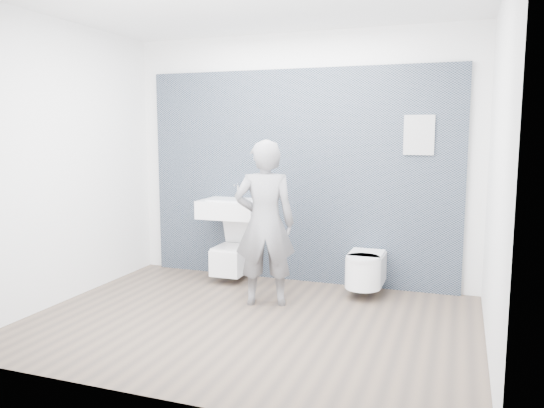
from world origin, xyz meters
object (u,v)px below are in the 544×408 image
(washbasin, at_px, (231,208))
(toilet_square, at_px, (232,258))
(visitor, at_px, (265,223))
(toilet_rounded, at_px, (365,270))

(washbasin, distance_m, toilet_square, 0.58)
(toilet_square, height_order, visitor, visitor)
(washbasin, distance_m, toilet_rounded, 1.65)
(toilet_square, bearing_deg, toilet_rounded, -2.43)
(washbasin, xyz_separation_m, toilet_square, (0.00, 0.01, -0.58))
(washbasin, xyz_separation_m, toilet_rounded, (1.55, -0.06, -0.57))
(toilet_square, xyz_separation_m, visitor, (0.66, -0.67, 0.55))
(washbasin, height_order, visitor, visitor)
(washbasin, bearing_deg, toilet_square, 90.00)
(washbasin, relative_size, visitor, 0.41)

